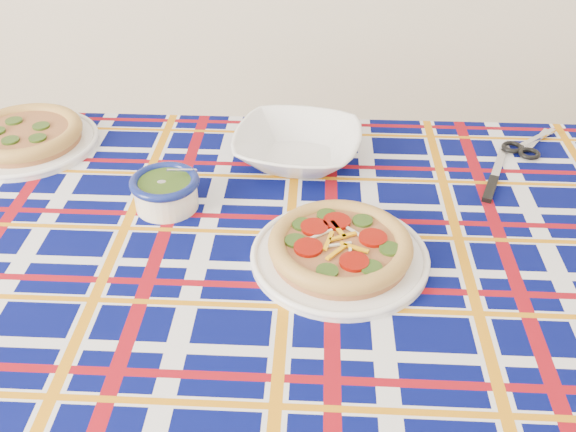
{
  "coord_description": "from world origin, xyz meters",
  "views": [
    {
      "loc": [
        0.19,
        -0.22,
        1.33
      ],
      "look_at": [
        0.22,
        0.65,
        0.71
      ],
      "focal_mm": 40.0,
      "sensor_mm": 36.0,
      "label": 1
    }
  ],
  "objects_px": {
    "main_focaccia_plate": "(340,246)",
    "serving_bowl": "(298,147)",
    "pesto_bowl": "(165,189)",
    "dining_table": "(247,281)"
  },
  "relations": [
    {
      "from": "main_focaccia_plate",
      "to": "pesto_bowl",
      "type": "distance_m",
      "value": 0.33
    },
    {
      "from": "pesto_bowl",
      "to": "main_focaccia_plate",
      "type": "bearing_deg",
      "value": -28.63
    },
    {
      "from": "main_focaccia_plate",
      "to": "serving_bowl",
      "type": "distance_m",
      "value": 0.31
    },
    {
      "from": "dining_table",
      "to": "serving_bowl",
      "type": "xyz_separation_m",
      "value": [
        0.1,
        0.28,
        0.1
      ]
    },
    {
      "from": "pesto_bowl",
      "to": "serving_bowl",
      "type": "height_order",
      "value": "pesto_bowl"
    },
    {
      "from": "dining_table",
      "to": "main_focaccia_plate",
      "type": "distance_m",
      "value": 0.18
    },
    {
      "from": "pesto_bowl",
      "to": "serving_bowl",
      "type": "distance_m",
      "value": 0.28
    },
    {
      "from": "dining_table",
      "to": "main_focaccia_plate",
      "type": "bearing_deg",
      "value": -8.09
    },
    {
      "from": "main_focaccia_plate",
      "to": "pesto_bowl",
      "type": "height_order",
      "value": "pesto_bowl"
    },
    {
      "from": "dining_table",
      "to": "pesto_bowl",
      "type": "height_order",
      "value": "pesto_bowl"
    }
  ]
}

